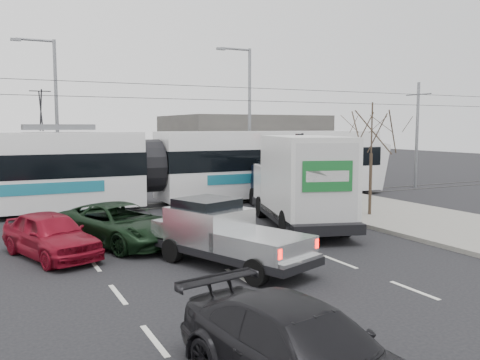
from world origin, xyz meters
name	(u,v)px	position (x,y,z in m)	size (l,w,h in m)	color
ground	(245,247)	(0.00, 0.00, 0.00)	(120.00, 120.00, 0.00)	black
sidewalk_right	(436,223)	(9.00, 0.00, 0.07)	(6.00, 60.00, 0.15)	gray
rails	(156,206)	(0.00, 10.00, 0.01)	(60.00, 1.60, 0.03)	#33302D
building_right	(242,145)	(12.00, 24.00, 2.50)	(12.00, 10.00, 5.00)	#615D57
bare_tree	(372,133)	(7.60, 2.50, 3.79)	(2.40, 2.40, 5.00)	#47382B
traffic_signal	(300,153)	(6.47, 6.50, 2.74)	(0.44, 0.44, 3.60)	black
street_lamp_near	(247,110)	(7.31, 14.00, 5.11)	(2.38, 0.25, 9.00)	slate
street_lamp_far	(53,109)	(-4.19, 16.00, 5.11)	(2.38, 0.25, 9.00)	slate
catenary	(155,131)	(0.00, 10.00, 3.88)	(60.00, 0.20, 7.00)	black
tram	(149,167)	(-0.39, 9.96, 2.02)	(27.88, 2.84, 5.69)	white
silver_pickup	(223,233)	(-1.59, -1.72, 0.95)	(3.53, 5.57, 1.92)	black
box_truck	(301,183)	(3.58, 2.00, 1.83)	(4.61, 7.83, 3.71)	black
navy_pickup	(281,185)	(5.25, 6.31, 1.19)	(3.30, 6.04, 2.41)	black
green_car	(120,224)	(-3.69, 2.27, 0.72)	(2.38, 5.15, 1.43)	black
red_car	(51,235)	(-6.04, 1.48, 0.72)	(1.71, 4.25, 1.45)	maroon
dark_car	(303,354)	(-3.62, -9.00, 0.70)	(1.97, 4.83, 1.40)	black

